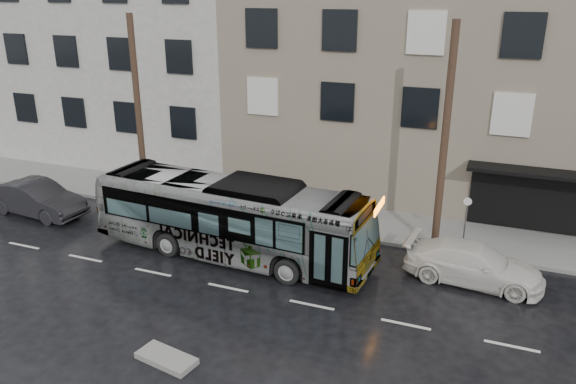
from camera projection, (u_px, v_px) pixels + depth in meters
name	position (u px, v px, depth m)	size (l,w,h in m)	color
ground	(257.00, 259.00, 22.42)	(120.00, 120.00, 0.00)	black
sidewalk	(299.00, 214.00, 26.68)	(90.00, 3.60, 0.15)	gray
building_taupe	(439.00, 81.00, 29.92)	(20.00, 12.00, 11.00)	gray
building_grey	(101.00, 22.00, 38.28)	(26.00, 15.00, 16.00)	beige
utility_pole_front	(445.00, 141.00, 21.48)	(0.30, 0.30, 9.00)	#4D3526
utility_pole_rear	(138.00, 113.00, 26.29)	(0.30, 0.30, 9.00)	#4D3526
sign_post	(465.00, 225.00, 22.23)	(0.06, 0.06, 2.40)	slate
bus	(231.00, 218.00, 22.22)	(2.71, 11.60, 3.23)	#B2B2B2
white_sedan	(473.00, 264.00, 20.44)	(2.01, 4.95, 1.44)	silver
dark_sedan	(37.00, 199.00, 26.50)	(1.72, 4.94, 1.63)	black
slush_pile	(166.00, 358.00, 16.24)	(1.80, 0.80, 0.18)	gray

